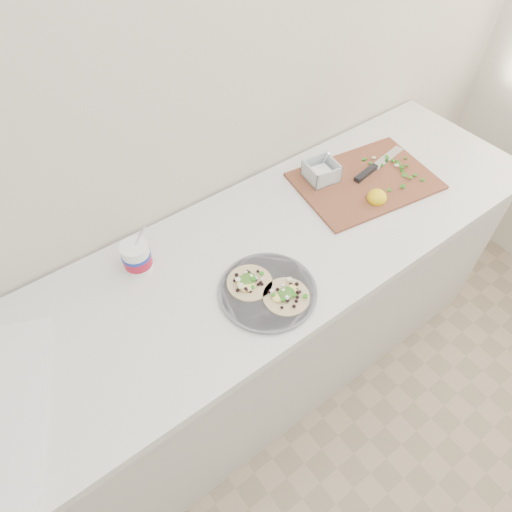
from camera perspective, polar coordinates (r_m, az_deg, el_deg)
counter at (r=1.85m, az=-2.09°, el=-9.59°), size 2.44×0.66×0.90m
taco_plate at (r=1.40m, az=1.48°, el=-4.20°), size 0.30×0.30×0.04m
tub at (r=1.47m, az=-14.64°, el=0.15°), size 0.09×0.09×0.21m
cutboard at (r=1.80m, az=13.00°, el=9.57°), size 0.56×0.43×0.08m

